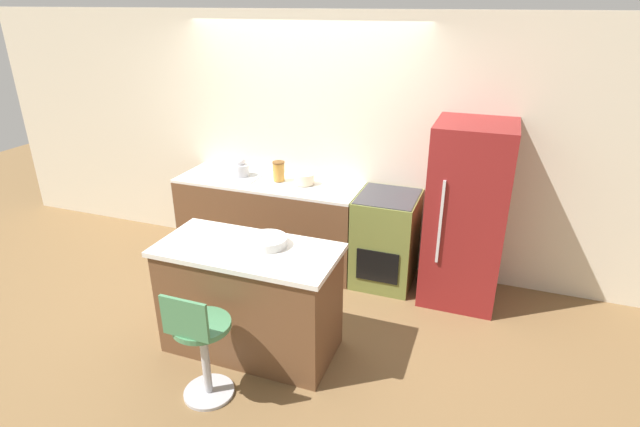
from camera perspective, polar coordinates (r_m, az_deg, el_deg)
ground_plane at (r=5.27m, az=-4.27°, el=-7.39°), size 14.00×14.00×0.00m
wall_back at (r=5.35m, az=-1.61°, el=8.33°), size 8.00×0.06×2.60m
back_counter at (r=5.44m, az=-5.78°, el=-0.89°), size 1.97×0.65×0.93m
kitchen_island at (r=4.11m, az=-7.98°, el=-9.63°), size 1.42×0.69×0.92m
oven_range at (r=5.05m, az=7.53°, el=-2.93°), size 0.59×0.66×0.93m
refrigerator at (r=4.78m, az=16.37°, el=-0.12°), size 0.69×0.73×1.71m
stool_chair at (r=3.70m, az=-13.41°, el=-14.45°), size 0.41×0.41×0.92m
kettle at (r=5.43m, az=-9.01°, el=5.09°), size 0.17×0.17×0.20m
mixing_bowl at (r=5.13m, az=-1.80°, el=4.01°), size 0.21×0.21×0.11m
canister_jar at (r=5.23m, az=-4.74°, el=4.86°), size 0.13×0.13×0.20m
fruit_bowl at (r=3.88m, az=-6.04°, el=-3.18°), size 0.31×0.31×0.07m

